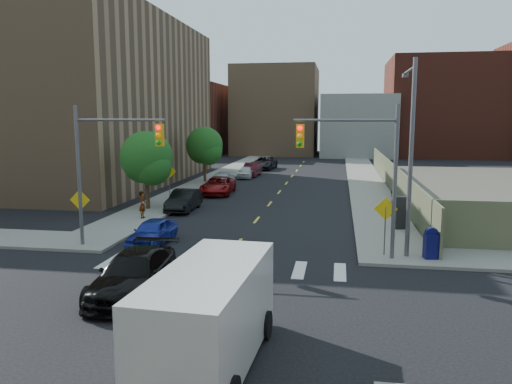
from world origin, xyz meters
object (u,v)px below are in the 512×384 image
(parked_car_white, at_px, (246,172))
(mailbox, at_px, (431,243))
(parked_car_silver, at_px, (221,181))
(parked_car_grey, at_px, (264,163))
(black_sedan, at_px, (134,274))
(parked_car_red, at_px, (218,186))
(parked_car_black, at_px, (184,200))
(parked_car_maroon, at_px, (252,170))
(cargo_van, at_px, (212,311))
(payphone, at_px, (400,213))
(pedestrian_east, at_px, (392,203))
(parked_car_blue, at_px, (152,232))
(pedestrian_west, at_px, (143,205))

(parked_car_white, relative_size, mailbox, 2.67)
(parked_car_silver, relative_size, parked_car_grey, 0.84)
(parked_car_white, relative_size, black_sedan, 0.71)
(parked_car_red, bearing_deg, parked_car_black, -97.48)
(parked_car_maroon, distance_m, black_sedan, 37.10)
(cargo_van, bearing_deg, parked_car_maroon, 101.68)
(parked_car_maroon, bearing_deg, payphone, -60.12)
(parked_car_silver, distance_m, pedestrian_east, 17.92)
(parked_car_maroon, xyz_separation_m, cargo_van, (6.24, -41.51, 0.67))
(parked_car_blue, xyz_separation_m, black_sedan, (1.98, -6.94, 0.12))
(parked_car_black, xyz_separation_m, mailbox, (14.70, -10.11, 0.11))
(pedestrian_east, bearing_deg, cargo_van, 58.78)
(parked_car_black, bearing_deg, mailbox, -35.28)
(mailbox, bearing_deg, parked_car_silver, 113.40)
(mailbox, bearing_deg, payphone, 84.77)
(parked_car_silver, bearing_deg, parked_car_blue, -83.24)
(parked_car_black, relative_size, pedestrian_east, 2.72)
(payphone, bearing_deg, parked_car_grey, 99.06)
(pedestrian_west, distance_m, pedestrian_east, 15.92)
(parked_car_white, height_order, pedestrian_west, pedestrian_west)
(parked_car_maroon, bearing_deg, parked_car_silver, -94.07)
(parked_car_black, distance_m, parked_car_red, 7.71)
(parked_car_silver, relative_size, pedestrian_west, 2.78)
(pedestrian_west, bearing_deg, pedestrian_east, -85.39)
(pedestrian_west, bearing_deg, cargo_van, -160.33)
(mailbox, bearing_deg, parked_car_red, 117.00)
(parked_car_black, bearing_deg, black_sedan, -79.35)
(parked_car_blue, xyz_separation_m, parked_car_black, (-1.30, 9.34, 0.07))
(parked_car_blue, xyz_separation_m, parked_car_white, (-0.48, 28.39, -0.01))
(parked_car_silver, distance_m, parked_car_white, 8.13)
(parked_car_maroon, bearing_deg, parked_car_black, -90.67)
(black_sedan, bearing_deg, pedestrian_west, 108.98)
(parked_car_blue, distance_m, parked_car_black, 9.43)
(parked_car_black, bearing_deg, parked_car_grey, 86.63)
(parked_car_black, xyz_separation_m, payphone, (14.04, -4.09, 0.34))
(parked_car_blue, distance_m, parked_car_grey, 37.73)
(parked_car_black, distance_m, payphone, 14.63)
(mailbox, bearing_deg, parked_car_grey, 97.70)
(parked_car_maroon, xyz_separation_m, parked_car_grey, (0.19, 7.63, 0.06))
(parked_car_silver, distance_m, payphone, 20.59)
(pedestrian_east, bearing_deg, pedestrian_west, -0.88)
(parked_car_black, relative_size, black_sedan, 0.83)
(parked_car_blue, relative_size, parked_car_black, 0.88)
(parked_car_black, height_order, pedestrian_west, pedestrian_west)
(black_sedan, height_order, mailbox, mailbox)
(parked_car_red, bearing_deg, pedestrian_west, -103.88)
(parked_car_maroon, distance_m, pedestrian_west, 24.53)
(parked_car_silver, xyz_separation_m, parked_car_white, (0.82, 8.09, -0.04))
(parked_car_white, xyz_separation_m, cargo_van, (6.53, -39.80, 0.75))
(parked_car_silver, height_order, cargo_van, cargo_van)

